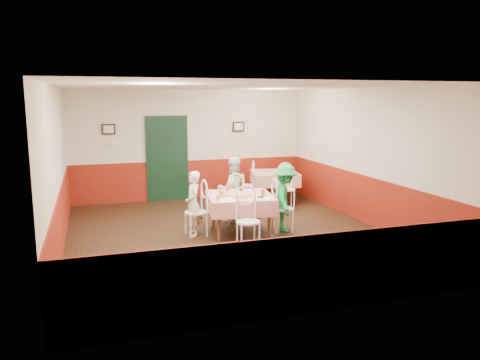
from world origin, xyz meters
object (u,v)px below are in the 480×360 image
object	(u,v)px
chair_far	(233,201)
diner_right	(285,198)
glass_b	(263,193)
glass_c	(228,187)
wallet	(260,197)
diner_far	(233,189)
glass_a	(221,194)
chair_near	(248,222)
chair_right	(283,209)
chair_second_b	(286,189)
chair_second_a	(246,186)
beer_bottle	(241,185)
pizza	(239,194)
diner_left	(193,204)
main_table	(240,214)
chair_left	(196,212)
second_table	(274,187)

from	to	relation	value
chair_far	diner_right	world-z (taller)	diner_right
glass_b	glass_c	distance (m)	0.85
chair_far	glass_c	size ratio (longest dim) A/B	6.12
diner_right	chair_far	bearing A→B (deg)	59.58
wallet	chair_far	bearing A→B (deg)	105.87
diner_far	glass_a	bearing A→B (deg)	59.63
chair_near	wallet	size ratio (longest dim) A/B	8.18
chair_right	chair_second_b	world-z (taller)	same
chair_second_b	chair_far	bearing A→B (deg)	-140.03
chair_right	diner_right	distance (m)	0.22
chair_second_a	beer_bottle	bearing A→B (deg)	-9.39
pizza	diner_right	distance (m)	0.94
diner_left	main_table	bearing A→B (deg)	82.56
chair_left	glass_a	world-z (taller)	glass_a
main_table	glass_a	bearing A→B (deg)	-157.52
chair_second_b	diner_far	size ratio (longest dim) A/B	0.65
chair_second_b	chair_second_a	bearing A→B (deg)	147.10
chair_left	chair_right	bearing A→B (deg)	76.96
chair_left	chair_near	size ratio (longest dim) A/B	1.00
main_table	pizza	size ratio (longest dim) A/B	2.47
chair_near	pizza	distance (m)	0.88
chair_right	glass_b	xyz separation A→B (m)	(-0.48, -0.16, 0.38)
wallet	glass_c	bearing A→B (deg)	125.04
chair_right	glass_b	bearing A→B (deg)	115.93
chair_near	diner_right	size ratio (longest dim) A/B	0.68
diner_right	glass_b	bearing A→B (deg)	127.25
chair_far	beer_bottle	size ratio (longest dim) A/B	4.02
chair_near	wallet	xyz separation A→B (m)	(0.40, 0.48, 0.32)
chair_second_b	glass_b	size ratio (longest dim) A/B	6.65
chair_second_a	pizza	distance (m)	2.66
chair_second_b	beer_bottle	xyz separation A→B (m)	(-1.56, -1.32, 0.42)
second_table	chair_second_b	world-z (taller)	chair_second_b
beer_bottle	diner_right	size ratio (longest dim) A/B	0.17
chair_far	pizza	distance (m)	0.94
beer_bottle	wallet	distance (m)	0.74
chair_left	chair_right	world-z (taller)	same
chair_second_a	pizza	size ratio (longest dim) A/B	1.82
chair_left	chair_far	xyz separation A→B (m)	(0.96, 0.72, 0.00)
glass_b	wallet	bearing A→B (deg)	-134.80
pizza	glass_c	distance (m)	0.46
glass_c	diner_far	bearing A→B (deg)	62.86
wallet	chair_near	bearing A→B (deg)	-121.88
second_table	diner_left	bearing A→B (deg)	-138.38
chair_left	diner_right	xyz separation A→B (m)	(1.73, -0.25, 0.21)
chair_second_a	glass_b	bearing A→B (deg)	-0.04
chair_second_b	chair_right	bearing A→B (deg)	-103.34
main_table	diner_far	size ratio (longest dim) A/B	0.88
chair_near	wallet	world-z (taller)	chair_near
chair_far	glass_b	distance (m)	1.21
glass_a	wallet	distance (m)	0.73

